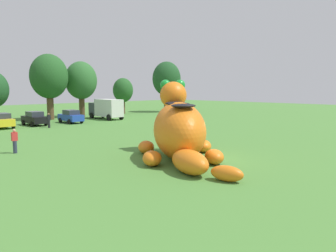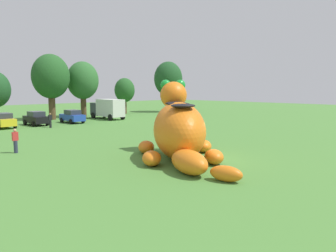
{
  "view_description": "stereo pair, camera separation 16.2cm",
  "coord_description": "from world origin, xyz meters",
  "px_view_note": "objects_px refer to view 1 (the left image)",
  "views": [
    {
      "loc": [
        -15.68,
        -12.11,
        4.47
      ],
      "look_at": [
        -1.23,
        2.5,
        2.02
      ],
      "focal_mm": 33.42,
      "sensor_mm": 36.0,
      "label": 1
    },
    {
      "loc": [
        -15.57,
        -12.22,
        4.47
      ],
      "look_at": [
        -1.23,
        2.5,
        2.02
      ],
      "focal_mm": 33.42,
      "sensor_mm": 36.0,
      "label": 2
    }
  ],
  "objects_px": {
    "car_black": "(34,118)",
    "car_blue": "(71,116)",
    "box_truck": "(106,108)",
    "giant_inflatable_creature": "(179,130)",
    "spectator_near_inflatable": "(170,122)",
    "spectator_wandering": "(49,121)",
    "car_yellow": "(1,121)",
    "spectator_mid_field": "(15,141)"
  },
  "relations": [
    {
      "from": "car_black",
      "to": "car_blue",
      "type": "xyz_separation_m",
      "value": [
        4.52,
        -0.57,
        0.0
      ]
    },
    {
      "from": "box_truck",
      "to": "giant_inflatable_creature",
      "type": "bearing_deg",
      "value": -114.18
    },
    {
      "from": "box_truck",
      "to": "spectator_near_inflatable",
      "type": "bearing_deg",
      "value": -96.25
    },
    {
      "from": "spectator_wandering",
      "to": "car_blue",
      "type": "bearing_deg",
      "value": 35.64
    },
    {
      "from": "spectator_near_inflatable",
      "to": "spectator_wandering",
      "type": "xyz_separation_m",
      "value": [
        -9.01,
        10.67,
        0.0
      ]
    },
    {
      "from": "giant_inflatable_creature",
      "to": "box_truck",
      "type": "height_order",
      "value": "giant_inflatable_creature"
    },
    {
      "from": "car_yellow",
      "to": "spectator_mid_field",
      "type": "height_order",
      "value": "car_yellow"
    },
    {
      "from": "giant_inflatable_creature",
      "to": "car_black",
      "type": "distance_m",
      "value": 25.14
    },
    {
      "from": "car_black",
      "to": "spectator_mid_field",
      "type": "bearing_deg",
      "value": -115.77
    },
    {
      "from": "car_yellow",
      "to": "box_truck",
      "type": "xyz_separation_m",
      "value": [
        14.63,
        0.78,
        0.74
      ]
    },
    {
      "from": "car_black",
      "to": "spectator_wandering",
      "type": "distance_m",
      "value": 3.68
    },
    {
      "from": "box_truck",
      "to": "spectator_wandering",
      "type": "xyz_separation_m",
      "value": [
        -10.66,
        -4.34,
        -0.75
      ]
    },
    {
      "from": "car_yellow",
      "to": "box_truck",
      "type": "relative_size",
      "value": 0.64
    },
    {
      "from": "car_black",
      "to": "spectator_mid_field",
      "type": "height_order",
      "value": "car_black"
    },
    {
      "from": "car_black",
      "to": "box_truck",
      "type": "height_order",
      "value": "box_truck"
    },
    {
      "from": "car_black",
      "to": "box_truck",
      "type": "bearing_deg",
      "value": 3.51
    },
    {
      "from": "car_black",
      "to": "spectator_mid_field",
      "type": "distance_m",
      "value": 17.7
    },
    {
      "from": "giant_inflatable_creature",
      "to": "car_black",
      "type": "relative_size",
      "value": 2.33
    },
    {
      "from": "car_black",
      "to": "spectator_mid_field",
      "type": "xyz_separation_m",
      "value": [
        -7.69,
        -15.94,
        -0.01
      ]
    },
    {
      "from": "giant_inflatable_creature",
      "to": "spectator_wandering",
      "type": "xyz_separation_m",
      "value": [
        0.92,
        21.43,
        -1.03
      ]
    },
    {
      "from": "spectator_wandering",
      "to": "spectator_mid_field",
      "type": "bearing_deg",
      "value": -122.73
    },
    {
      "from": "car_yellow",
      "to": "car_black",
      "type": "relative_size",
      "value": 1.0
    },
    {
      "from": "box_truck",
      "to": "spectator_near_inflatable",
      "type": "distance_m",
      "value": 15.12
    },
    {
      "from": "car_yellow",
      "to": "spectator_wandering",
      "type": "distance_m",
      "value": 5.34
    },
    {
      "from": "car_yellow",
      "to": "box_truck",
      "type": "distance_m",
      "value": 14.67
    },
    {
      "from": "giant_inflatable_creature",
      "to": "car_blue",
      "type": "xyz_separation_m",
      "value": [
        5.26,
        24.54,
        -1.02
      ]
    },
    {
      "from": "spectator_mid_field",
      "to": "spectator_wandering",
      "type": "bearing_deg",
      "value": 57.27
    },
    {
      "from": "spectator_wandering",
      "to": "giant_inflatable_creature",
      "type": "bearing_deg",
      "value": -92.46
    },
    {
      "from": "car_yellow",
      "to": "spectator_wandering",
      "type": "bearing_deg",
      "value": -41.9
    },
    {
      "from": "car_yellow",
      "to": "car_black",
      "type": "bearing_deg",
      "value": 1.67
    },
    {
      "from": "car_black",
      "to": "spectator_near_inflatable",
      "type": "relative_size",
      "value": 2.41
    },
    {
      "from": "giant_inflatable_creature",
      "to": "box_truck",
      "type": "bearing_deg",
      "value": 65.82
    },
    {
      "from": "car_yellow",
      "to": "spectator_wandering",
      "type": "relative_size",
      "value": 2.41
    },
    {
      "from": "car_yellow",
      "to": "car_blue",
      "type": "distance_m",
      "value": 8.33
    },
    {
      "from": "spectator_near_inflatable",
      "to": "spectator_mid_field",
      "type": "bearing_deg",
      "value": -174.62
    },
    {
      "from": "spectator_mid_field",
      "to": "spectator_near_inflatable",
      "type": "bearing_deg",
      "value": 5.38
    },
    {
      "from": "car_yellow",
      "to": "car_black",
      "type": "height_order",
      "value": "same"
    },
    {
      "from": "car_black",
      "to": "car_yellow",
      "type": "bearing_deg",
      "value": -178.33
    },
    {
      "from": "car_blue",
      "to": "spectator_wandering",
      "type": "height_order",
      "value": "car_blue"
    },
    {
      "from": "car_black",
      "to": "spectator_wandering",
      "type": "xyz_separation_m",
      "value": [
        0.19,
        -3.68,
        -0.01
      ]
    },
    {
      "from": "car_yellow",
      "to": "spectator_mid_field",
      "type": "relative_size",
      "value": 2.41
    },
    {
      "from": "giant_inflatable_creature",
      "to": "spectator_wandering",
      "type": "distance_m",
      "value": 21.48
    }
  ]
}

